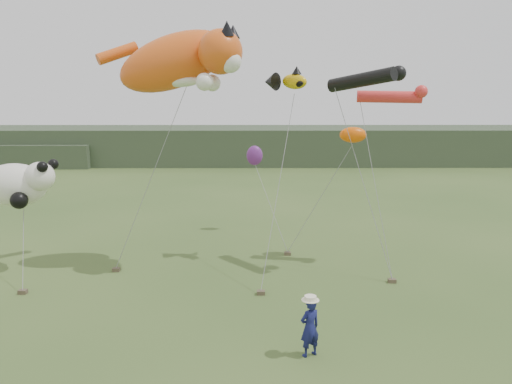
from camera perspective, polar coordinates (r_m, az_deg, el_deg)
ground at (r=15.79m, az=0.03°, el=-16.86°), size 120.00×120.00×0.00m
headland at (r=59.03m, az=-3.28°, el=5.34°), size 90.00×13.00×4.00m
festival_attendant at (r=14.81m, az=6.17°, el=-15.15°), size 0.75×0.66×1.73m
sandbag_anchors at (r=20.92m, az=-4.29°, el=-9.59°), size 14.66×5.08×0.16m
cat_kite at (r=21.57m, az=-8.20°, el=14.69°), size 6.40×3.41×3.64m
fish_kite at (r=22.30m, az=3.41°, el=12.54°), size 2.18×1.44×1.04m
tube_kites at (r=21.88m, az=13.91°, el=11.68°), size 4.19×2.66×1.51m
panda_kite at (r=23.20m, az=-25.48°, el=0.83°), size 3.20×2.07×1.99m
misc_kites at (r=25.07m, az=5.14°, el=5.28°), size 5.49×5.44×2.37m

